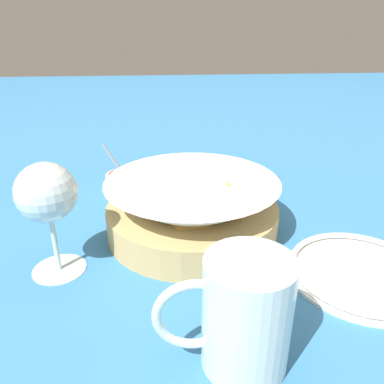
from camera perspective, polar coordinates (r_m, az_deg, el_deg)
name	(u,v)px	position (r m, az deg, el deg)	size (l,w,h in m)	color
ground_plane	(210,231)	(0.61, 2.74, -5.92)	(4.00, 4.00, 0.00)	teal
food_basket	(193,209)	(0.60, 0.12, -2.53)	(0.27, 0.27, 0.10)	tan
sauce_cup	(125,181)	(0.77, -10.24, 1.69)	(0.07, 0.07, 0.10)	#B7B7BC
wine_glass	(47,196)	(0.50, -21.25, -0.63)	(0.08, 0.08, 0.16)	silver
beer_mug	(242,318)	(0.38, 7.61, -18.45)	(0.13, 0.09, 0.12)	silver
side_plate	(361,272)	(0.56, 24.31, -11.01)	(0.19, 0.19, 0.01)	white
napkin	(254,180)	(0.81, 9.49, 1.84)	(0.12, 0.09, 0.01)	#38608E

